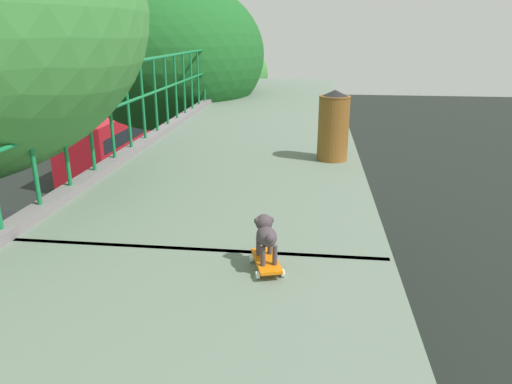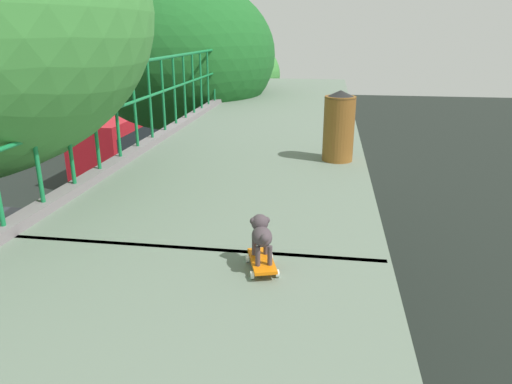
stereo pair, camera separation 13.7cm
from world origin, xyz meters
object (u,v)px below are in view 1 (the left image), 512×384
(small_dog, at_px, (266,233))
(litter_bin, at_px, (333,125))
(car_yellow_cab_fifth, at_px, (19,298))
(city_bus, at_px, (117,137))
(toy_skateboard, at_px, (266,261))

(small_dog, height_order, litter_bin, litter_bin)
(car_yellow_cab_fifth, distance_m, small_dog, 11.79)
(city_bus, xyz_separation_m, litter_bin, (11.37, -19.09, 4.53))
(toy_skateboard, height_order, small_dog, small_dog)
(toy_skateboard, bearing_deg, litter_bin, 79.89)
(city_bus, height_order, toy_skateboard, toy_skateboard)
(car_yellow_cab_fifth, height_order, small_dog, small_dog)
(small_dog, bearing_deg, city_bus, 115.70)
(city_bus, bearing_deg, car_yellow_cab_fifth, -77.72)
(car_yellow_cab_fifth, relative_size, toy_skateboard, 8.82)
(city_bus, relative_size, small_dog, 28.95)
(car_yellow_cab_fifth, relative_size, city_bus, 0.39)
(city_bus, distance_m, litter_bin, 22.68)
(small_dog, relative_size, litter_bin, 0.36)
(car_yellow_cab_fifth, height_order, litter_bin, litter_bin)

